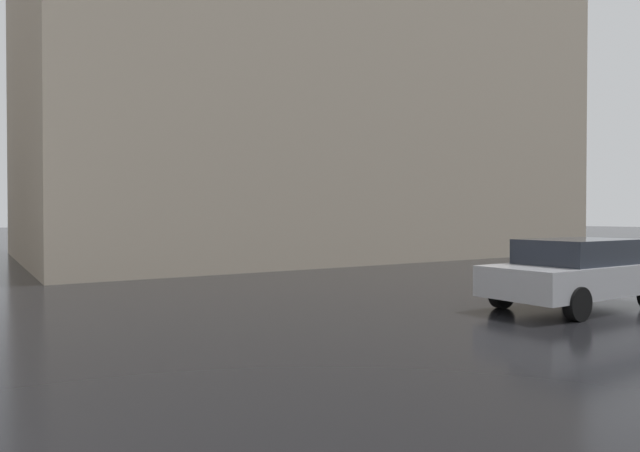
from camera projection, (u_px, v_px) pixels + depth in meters
The scene contains 2 objects.
haussmann_block_corner at pixel (299, 8), 28.22m from camera, with size 15.83×25.46×25.77m.
car_silver at pixel (577, 271), 11.18m from camera, with size 1.85×4.10×1.41m.
Camera 1 is at (-4.05, -1.30, 1.86)m, focal length 30.80 mm.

